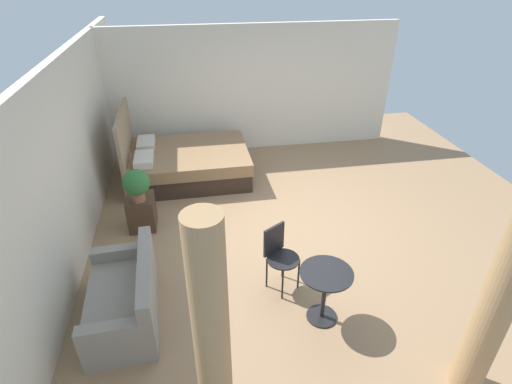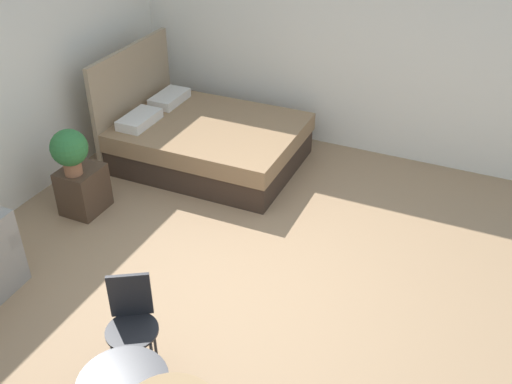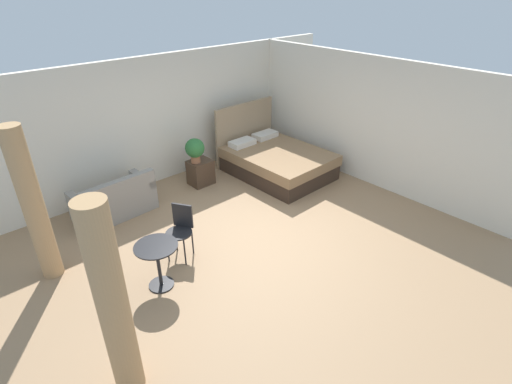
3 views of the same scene
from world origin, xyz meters
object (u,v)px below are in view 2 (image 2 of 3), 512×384
object	(u,v)px
potted_plant	(69,149)
cafe_chair_near_window	(132,317)
nightstand	(83,190)
bed	(205,140)

from	to	relation	value
potted_plant	cafe_chair_near_window	bearing A→B (deg)	-130.27
cafe_chair_near_window	nightstand	bearing A→B (deg)	48.07
bed	nightstand	world-z (taller)	bed
potted_plant	nightstand	bearing A→B (deg)	5.45
cafe_chair_near_window	potted_plant	bearing A→B (deg)	49.73
potted_plant	bed	bearing A→B (deg)	-22.99
nightstand	potted_plant	bearing A→B (deg)	-174.55
bed	cafe_chair_near_window	distance (m)	3.33
nightstand	cafe_chair_near_window	bearing A→B (deg)	-131.93
bed	potted_plant	xyz separation A→B (m)	(-1.62, 0.69, 0.51)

